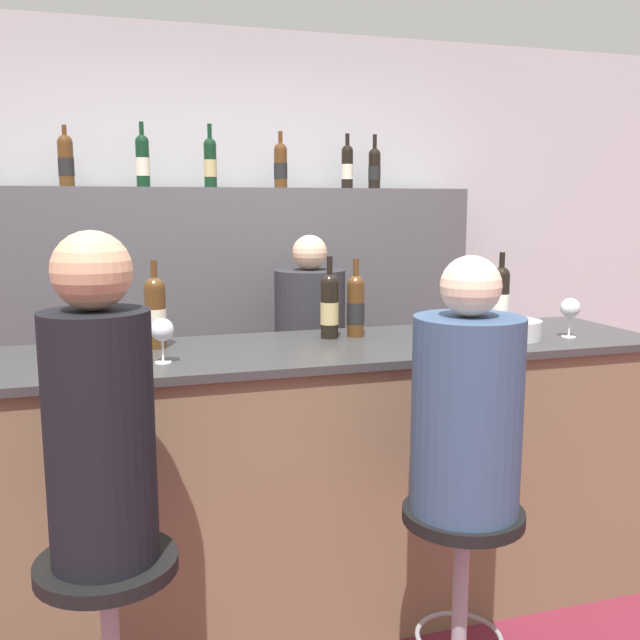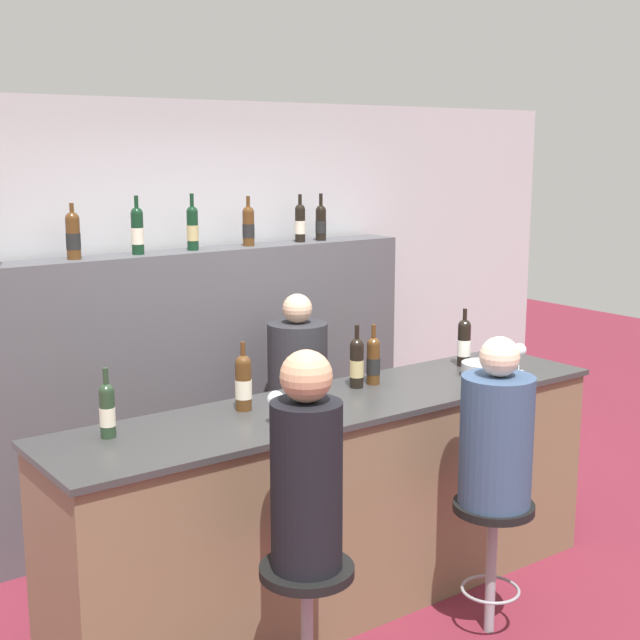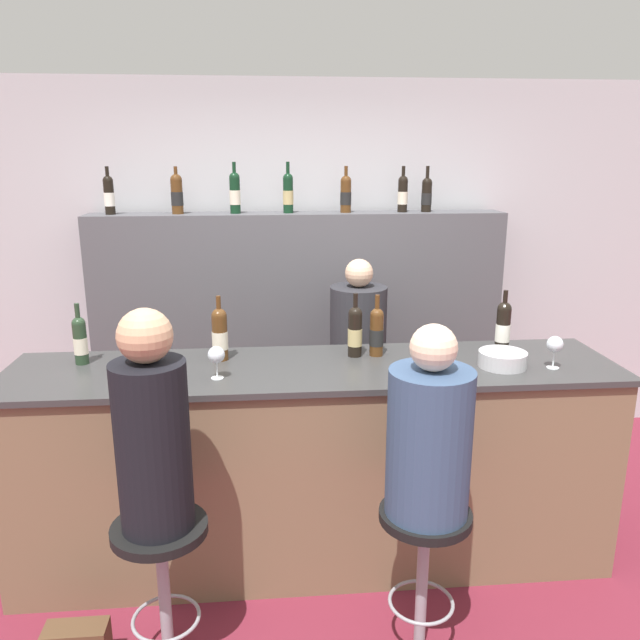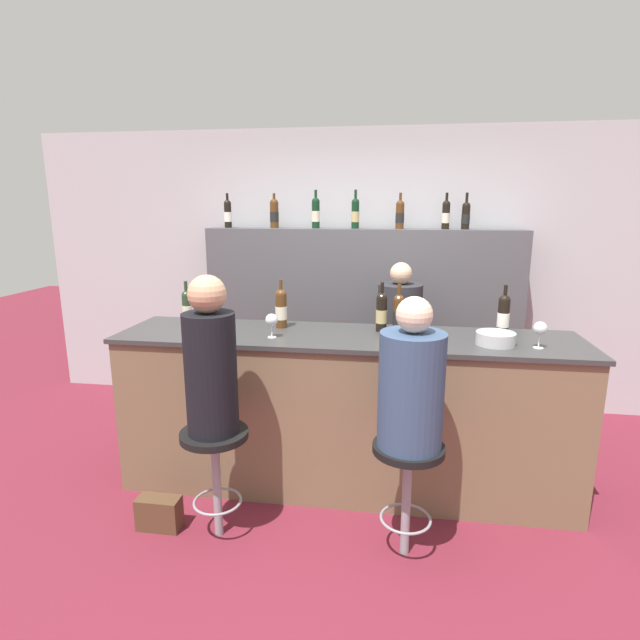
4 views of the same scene
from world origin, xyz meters
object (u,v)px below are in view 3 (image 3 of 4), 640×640
(wine_bottle_counter_3, at_px, (377,331))
(metal_bowl, at_px, (502,359))
(wine_bottle_backbar_1, at_px, (177,194))
(wine_bottle_counter_2, at_px, (355,331))
(bar_stool_right, at_px, (424,541))
(wine_bottle_counter_0, at_px, (80,340))
(guest_seated_left, at_px, (152,432))
(wine_bottle_backbar_0, at_px, (109,195))
(wine_bottle_backbar_6, at_px, (427,194))
(wine_bottle_backbar_3, at_px, (288,193))
(wine_bottle_backbar_4, at_px, (346,194))
(guest_seated_right, at_px, (429,436))
(wine_bottle_counter_4, at_px, (503,326))
(wine_glass_1, at_px, (555,345))
(wine_bottle_counter_1, at_px, (220,334))
(wine_glass_0, at_px, (216,355))
(bar_stool_left, at_px, (161,555))
(wine_bottle_backbar_5, at_px, (403,193))
(bartender, at_px, (357,380))

(wine_bottle_counter_3, bearing_deg, metal_bowl, -21.50)
(wine_bottle_backbar_1, bearing_deg, metal_bowl, -40.05)
(wine_bottle_counter_2, xyz_separation_m, bar_stool_right, (0.19, -0.81, -0.69))
(wine_bottle_counter_0, xyz_separation_m, guest_seated_left, (0.48, -0.81, -0.14))
(wine_bottle_counter_0, height_order, wine_bottle_backbar_0, wine_bottle_backbar_0)
(wine_bottle_backbar_1, xyz_separation_m, bar_stool_right, (1.21, -2.04, -1.32))
(wine_bottle_backbar_6, relative_size, bar_stool_right, 0.47)
(wine_bottle_counter_2, height_order, wine_bottle_backbar_3, wine_bottle_backbar_3)
(wine_bottle_backbar_6, bearing_deg, wine_bottle_counter_2, -118.57)
(wine_bottle_backbar_3, xyz_separation_m, wine_bottle_backbar_4, (0.39, 0.00, -0.01))
(wine_bottle_backbar_4, relative_size, guest_seated_right, 0.39)
(wine_bottle_counter_4, bearing_deg, guest_seated_left, -154.25)
(wine_glass_1, distance_m, metal_bowl, 0.26)
(wine_glass_1, height_order, metal_bowl, wine_glass_1)
(metal_bowl, relative_size, guest_seated_left, 0.26)
(wine_bottle_counter_1, height_order, wine_glass_0, wine_bottle_counter_1)
(wine_bottle_backbar_4, relative_size, bar_stool_left, 0.47)
(bar_stool_left, bearing_deg, wine_bottle_counter_1, 75.52)
(wine_bottle_counter_4, distance_m, wine_bottle_backbar_1, 2.27)
(wine_bottle_counter_0, xyz_separation_m, wine_glass_1, (2.32, -0.28, -0.01))
(wine_bottle_backbar_5, distance_m, wine_glass_0, 2.02)
(metal_bowl, bearing_deg, wine_glass_0, -178.18)
(wine_bottle_counter_0, height_order, wine_bottle_counter_1, wine_bottle_counter_1)
(wine_bottle_counter_2, xyz_separation_m, wine_bottle_backbar_3, (-0.29, 1.22, 0.63))
(wine_glass_1, distance_m, bar_stool_right, 1.15)
(wine_bottle_counter_0, height_order, guest_seated_right, guest_seated_right)
(wine_bottle_backbar_6, distance_m, bar_stool_left, 2.88)
(wine_glass_0, bearing_deg, wine_bottle_backbar_1, 102.69)
(wine_bottle_backbar_4, xyz_separation_m, wine_bottle_backbar_6, (0.56, -0.00, -0.01))
(wine_bottle_counter_0, distance_m, bar_stool_right, 1.89)
(wine_glass_0, distance_m, bar_stool_left, 0.88)
(wine_bottle_backbar_1, distance_m, bartender, 1.72)
(wine_bottle_backbar_4, bearing_deg, wine_bottle_backbar_1, 180.00)
(wine_bottle_counter_1, bearing_deg, wine_bottle_backbar_4, 56.94)
(bartender, bearing_deg, wine_glass_0, -129.21)
(wine_bottle_counter_1, xyz_separation_m, bar_stool_left, (-0.21, -0.81, -0.69))
(wine_bottle_backbar_1, height_order, wine_glass_0, wine_bottle_backbar_1)
(wine_bottle_counter_3, relative_size, wine_bottle_counter_4, 0.97)
(metal_bowl, xyz_separation_m, guest_seated_right, (-0.52, -0.58, -0.11))
(wine_bottle_counter_3, height_order, wine_bottle_backbar_1, wine_bottle_backbar_1)
(wine_bottle_backbar_4, distance_m, wine_bottle_backbar_5, 0.39)
(wine_bottle_counter_0, xyz_separation_m, metal_bowl, (2.08, -0.23, -0.09))
(wine_bottle_backbar_0, distance_m, wine_bottle_backbar_3, 1.18)
(wine_bottle_counter_0, relative_size, wine_glass_1, 1.91)
(wine_bottle_counter_1, distance_m, wine_glass_1, 1.66)
(wine_bottle_backbar_4, bearing_deg, guest_seated_left, -116.28)
(bar_stool_left, height_order, bar_stool_right, same)
(bar_stool_left, bearing_deg, wine_bottle_counter_3, 38.77)
(wine_bottle_counter_2, xyz_separation_m, wine_bottle_backbar_0, (-1.47, 1.22, 0.62))
(wine_bottle_counter_2, bearing_deg, wine_bottle_counter_0, -180.00)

